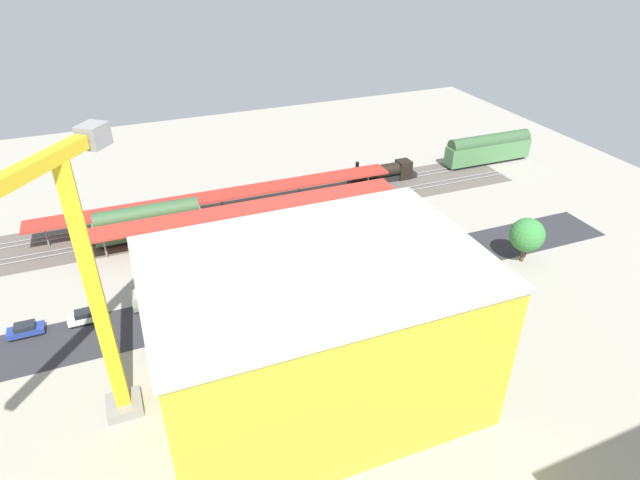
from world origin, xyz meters
TOP-DOWN VIEW (x-y plane):
  - ground_plane at (0.00, 0.00)m, footprint 155.59×155.59m
  - rail_bed at (0.00, -20.06)m, footprint 97.36×14.13m
  - street_asphalt at (0.00, 5.60)m, footprint 97.32×9.90m
  - track_rails at (0.00, -20.06)m, footprint 97.24×7.69m
  - platform_canopy_near at (5.78, -13.25)m, footprint 51.65×5.14m
  - platform_canopy_far at (9.03, -20.06)m, footprint 63.11×4.95m
  - locomotive at (-24.25, -22.68)m, footprint 14.57×2.78m
  - passenger_coach at (-49.32, -22.68)m, footprint 19.77×3.35m
  - freight_coach_far at (21.87, -17.45)m, footprint 17.12×3.12m
  - parked_car_0 at (-11.70, 2.33)m, footprint 4.67×1.91m
  - parked_car_1 at (-5.01, 1.86)m, footprint 4.04×1.82m
  - parked_car_2 at (2.14, 2.69)m, footprint 4.52×1.74m
  - parked_car_3 at (10.29, 1.94)m, footprint 4.54×1.98m
  - parked_car_4 at (17.10, 1.72)m, footprint 4.81×2.15m
  - parked_car_5 at (24.39, 1.88)m, footprint 4.24×1.84m
  - parked_car_6 at (32.39, 1.95)m, footprint 4.44×1.77m
  - parked_car_7 at (39.51, 1.78)m, footprint 4.35×1.91m
  - construction_building at (9.05, 24.62)m, footprint 32.38×22.33m
  - construction_roof_slab at (9.05, 24.62)m, footprint 32.98×22.93m
  - tower_crane at (30.62, 21.16)m, footprint 18.52×22.96m
  - box_truck_0 at (15.02, 8.16)m, footprint 9.32×2.61m
  - box_truck_1 at (-2.30, 7.00)m, footprint 10.05×2.78m
  - box_truck_2 at (17.97, 8.47)m, footprint 8.62×2.68m
  - street_tree_0 at (20.62, 9.82)m, footprint 5.19×5.19m
  - street_tree_1 at (-30.14, 11.58)m, footprint 5.17×5.17m
  - street_tree_2 at (16.04, 9.75)m, footprint 5.05×5.05m
  - traffic_light at (-10.23, 10.25)m, footprint 0.50×0.36m

SIDE VIEW (x-z plane):
  - ground_plane at x=0.00m, z-range 0.00..0.00m
  - rail_bed at x=0.00m, z-range 0.00..0.01m
  - street_asphalt at x=0.00m, z-range 0.00..0.01m
  - track_rails at x=0.00m, z-range 0.12..0.24m
  - parked_car_7 at x=39.51m, z-range -0.10..1.53m
  - parked_car_5 at x=24.39m, z-range -0.10..1.59m
  - parked_car_0 at x=-11.70m, z-range -0.09..1.61m
  - parked_car_2 at x=2.14m, z-range -0.10..1.63m
  - parked_car_6 at x=32.39m, z-range -0.11..1.66m
  - parked_car_3 at x=10.29m, z-range -0.10..1.69m
  - parked_car_1 at x=-5.01m, z-range -0.11..1.71m
  - parked_car_4 at x=17.10m, z-range -0.11..1.76m
  - box_truck_2 at x=17.97m, z-range -0.05..3.48m
  - box_truck_1 at x=-2.30m, z-range -0.02..3.47m
  - box_truck_0 at x=15.02m, z-range -0.05..3.53m
  - locomotive at x=-24.25m, z-range -0.70..4.25m
  - freight_coach_far at x=21.87m, z-range 0.14..5.98m
  - passenger_coach at x=-49.32m, z-range 0.16..6.58m
  - platform_canopy_far at x=9.03m, z-range 1.94..6.25m
  - platform_canopy_near at x=5.78m, z-range 2.01..6.44m
  - street_tree_2 at x=16.04m, z-range 0.91..7.81m
  - street_tree_1 at x=-30.14m, z-range 1.02..8.26m
  - traffic_light at x=-10.23m, z-range 1.13..8.38m
  - street_tree_0 at x=20.62m, z-range 1.47..9.67m
  - construction_building at x=9.05m, z-range 0.00..17.01m
  - construction_roof_slab at x=9.05m, z-range 17.01..17.41m
  - tower_crane at x=30.62m, z-range 3.21..33.38m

